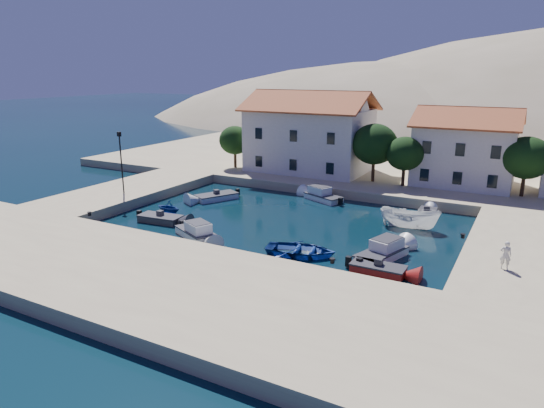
{
  "coord_description": "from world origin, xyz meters",
  "views": [
    {
      "loc": [
        18.52,
        -26.67,
        13.0
      ],
      "look_at": [
        -0.59,
        8.41,
        2.0
      ],
      "focal_mm": 32.0,
      "sensor_mm": 36.0,
      "label": 1
    }
  ],
  "objects_px": {
    "building_left": "(310,130)",
    "rowboat_south": "(301,255)",
    "cabin_cruiser_south": "(195,232)",
    "boat_east": "(409,228)",
    "lamppost": "(121,157)",
    "cabin_cruiser_east": "(382,253)",
    "building_mid": "(466,146)",
    "pedestrian": "(506,255)"
  },
  "relations": [
    {
      "from": "building_left",
      "to": "rowboat_south",
      "type": "bearing_deg",
      "value": -66.85
    },
    {
      "from": "cabin_cruiser_south",
      "to": "boat_east",
      "type": "height_order",
      "value": "cabin_cruiser_south"
    },
    {
      "from": "rowboat_south",
      "to": "lamppost",
      "type": "bearing_deg",
      "value": 65.87
    },
    {
      "from": "cabin_cruiser_south",
      "to": "rowboat_south",
      "type": "height_order",
      "value": "cabin_cruiser_south"
    },
    {
      "from": "building_left",
      "to": "cabin_cruiser_east",
      "type": "distance_m",
      "value": 28.09
    },
    {
      "from": "building_mid",
      "to": "cabin_cruiser_east",
      "type": "height_order",
      "value": "building_mid"
    },
    {
      "from": "boat_east",
      "to": "cabin_cruiser_east",
      "type": "bearing_deg",
      "value": 177.58
    },
    {
      "from": "cabin_cruiser_south",
      "to": "pedestrian",
      "type": "bearing_deg",
      "value": 31.94
    },
    {
      "from": "boat_east",
      "to": "lamppost",
      "type": "bearing_deg",
      "value": 99.49
    },
    {
      "from": "rowboat_south",
      "to": "pedestrian",
      "type": "distance_m",
      "value": 13.55
    },
    {
      "from": "building_mid",
      "to": "cabin_cruiser_east",
      "type": "distance_m",
      "value": 24.06
    },
    {
      "from": "building_left",
      "to": "cabin_cruiser_south",
      "type": "distance_m",
      "value": 25.7
    },
    {
      "from": "cabin_cruiser_south",
      "to": "cabin_cruiser_east",
      "type": "height_order",
      "value": "same"
    },
    {
      "from": "cabin_cruiser_east",
      "to": "building_mid",
      "type": "bearing_deg",
      "value": 11.99
    },
    {
      "from": "lamppost",
      "to": "rowboat_south",
      "type": "bearing_deg",
      "value": -11.74
    },
    {
      "from": "lamppost",
      "to": "boat_east",
      "type": "bearing_deg",
      "value": 11.45
    },
    {
      "from": "rowboat_south",
      "to": "cabin_cruiser_east",
      "type": "bearing_deg",
      "value": -81.34
    },
    {
      "from": "lamppost",
      "to": "boat_east",
      "type": "distance_m",
      "value": 28.42
    },
    {
      "from": "lamppost",
      "to": "pedestrian",
      "type": "height_order",
      "value": "lamppost"
    },
    {
      "from": "building_mid",
      "to": "cabin_cruiser_south",
      "type": "height_order",
      "value": "building_mid"
    },
    {
      "from": "building_left",
      "to": "pedestrian",
      "type": "xyz_separation_m",
      "value": [
        23.81,
        -22.88,
        -4.02
      ]
    },
    {
      "from": "lamppost",
      "to": "pedestrian",
      "type": "xyz_separation_m",
      "value": [
        35.31,
        -2.88,
        -2.84
      ]
    },
    {
      "from": "building_mid",
      "to": "boat_east",
      "type": "xyz_separation_m",
      "value": [
        -2.03,
        -15.44,
        -5.22
      ]
    },
    {
      "from": "building_left",
      "to": "building_mid",
      "type": "bearing_deg",
      "value": 3.18
    },
    {
      "from": "building_left",
      "to": "boat_east",
      "type": "height_order",
      "value": "building_left"
    },
    {
      "from": "cabin_cruiser_south",
      "to": "building_left",
      "type": "bearing_deg",
      "value": 119.4
    },
    {
      "from": "building_mid",
      "to": "pedestrian",
      "type": "relative_size",
      "value": 5.73
    },
    {
      "from": "cabin_cruiser_south",
      "to": "lamppost",
      "type": "bearing_deg",
      "value": -175.24
    },
    {
      "from": "building_left",
      "to": "boat_east",
      "type": "distance_m",
      "value": 22.33
    },
    {
      "from": "building_left",
      "to": "cabin_cruiser_south",
      "type": "height_order",
      "value": "building_left"
    },
    {
      "from": "rowboat_south",
      "to": "boat_east",
      "type": "xyz_separation_m",
      "value": [
        5.46,
        10.14,
        0.0
      ]
    },
    {
      "from": "cabin_cruiser_south",
      "to": "rowboat_south",
      "type": "bearing_deg",
      "value": 29.5
    },
    {
      "from": "cabin_cruiser_south",
      "to": "pedestrian",
      "type": "distance_m",
      "value": 22.62
    },
    {
      "from": "building_mid",
      "to": "pedestrian",
      "type": "height_order",
      "value": "building_mid"
    },
    {
      "from": "pedestrian",
      "to": "cabin_cruiser_south",
      "type": "bearing_deg",
      "value": 2.32
    },
    {
      "from": "rowboat_south",
      "to": "pedestrian",
      "type": "xyz_separation_m",
      "value": [
        13.31,
        1.7,
        1.92
      ]
    },
    {
      "from": "boat_east",
      "to": "pedestrian",
      "type": "bearing_deg",
      "value": -139.07
    },
    {
      "from": "cabin_cruiser_south",
      "to": "cabin_cruiser_east",
      "type": "bearing_deg",
      "value": 36.39
    },
    {
      "from": "boat_east",
      "to": "building_mid",
      "type": "bearing_deg",
      "value": -9.47
    },
    {
      "from": "cabin_cruiser_south",
      "to": "cabin_cruiser_east",
      "type": "relative_size",
      "value": 0.92
    },
    {
      "from": "pedestrian",
      "to": "cabin_cruiser_east",
      "type": "bearing_deg",
      "value": -6.03
    },
    {
      "from": "building_mid",
      "to": "building_left",
      "type": "bearing_deg",
      "value": -176.82
    }
  ]
}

